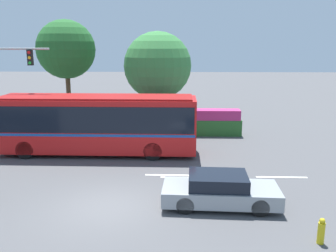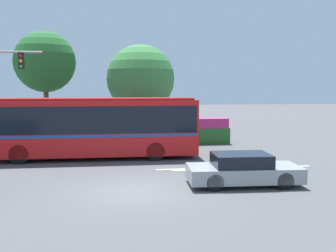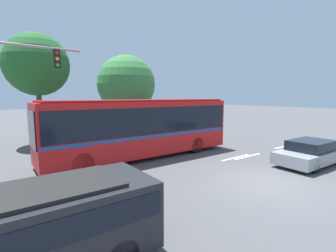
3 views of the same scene
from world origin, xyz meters
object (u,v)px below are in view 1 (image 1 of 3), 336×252
city_bus (97,121)px  street_tree_left (66,50)px  sedan_foreground (220,190)px  street_tree_centre (158,66)px  fire_hydrant (321,231)px

city_bus → street_tree_left: street_tree_left is taller
sedan_foreground → street_tree_centre: street_tree_centre is taller
city_bus → sedan_foreground: size_ratio=2.46×
street_tree_centre → fire_hydrant: bearing=-70.1°
city_bus → street_tree_centre: (2.98, 7.72, 2.67)m
city_bus → sedan_foreground: city_bus is taller
city_bus → sedan_foreground: (6.23, -6.57, -1.28)m
sedan_foreground → street_tree_left: street_tree_left is taller
fire_hydrant → sedan_foreground: bearing=137.4°
city_bus → street_tree_left: (-4.02, 7.91, 3.86)m
street_tree_centre → fire_hydrant: size_ratio=8.28×
sedan_foreground → street_tree_left: size_ratio=0.57×
street_tree_left → fire_hydrant: size_ratio=9.30×
street_tree_left → street_tree_centre: street_tree_left is taller
city_bus → fire_hydrant: size_ratio=12.99×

